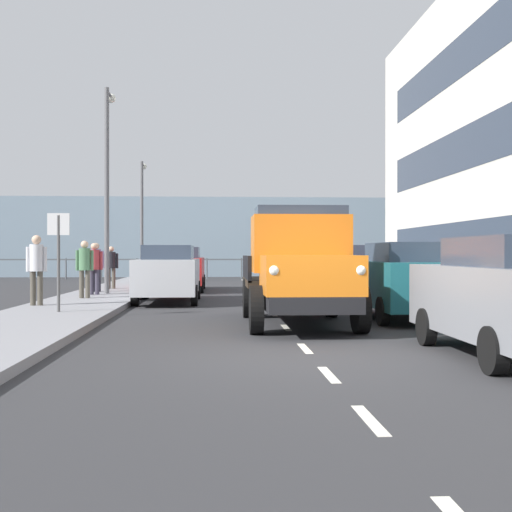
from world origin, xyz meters
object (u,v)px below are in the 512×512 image
Objects in this scene: car_navy_kerbside_3 at (328,269)px; car_red_oppositeside_1 at (180,268)px; pedestrian_in_dark_coat at (96,263)px; pedestrian_with_bag at (36,264)px; car_silver_oppositeside_0 at (168,273)px; pedestrian_by_lamp at (111,264)px; lamp_post_promenade at (108,172)px; lamp_post_far at (142,209)px; pedestrian_near_railing at (85,264)px; car_teal_kerbside_1 at (406,280)px; car_maroon_kerbside_2 at (357,273)px; pedestrian_strolling at (94,264)px; truck_vintage_orange at (300,268)px; street_sign at (59,245)px.

car_navy_kerbside_3 is 0.82× the size of car_red_oppositeside_1.
pedestrian_in_dark_coat is (2.72, 3.01, 0.25)m from car_red_oppositeside_1.
pedestrian_with_bag is (8.84, 7.87, 0.32)m from car_navy_kerbside_3.
pedestrian_by_lamp is (2.53, -5.16, 0.18)m from car_silver_oppositeside_0.
lamp_post_promenade is (-0.54, 0.89, 3.05)m from pedestrian_in_dark_coat.
pedestrian_in_dark_coat is at bearing 88.52° from lamp_post_far.
car_navy_kerbside_3 is at bearing -147.85° from pedestrian_near_railing.
pedestrian_by_lamp reaches higher than car_teal_kerbside_1.
car_silver_oppositeside_0 is 0.97× the size of car_red_oppositeside_1.
lamp_post_promenade is at bearing -96.77° from pedestrian_near_railing.
pedestrian_near_railing reaches higher than pedestrian_by_lamp.
car_teal_kerbside_1 is 2.42× the size of pedestrian_in_dark_coat.
lamp_post_promenade is at bearing -100.62° from pedestrian_with_bag.
lamp_post_promenade reaches higher than car_red_oppositeside_1.
car_navy_kerbside_3 is at bearing -90.00° from car_maroon_kerbside_2.
pedestrian_strolling is (-0.66, -4.39, -0.09)m from pedestrian_with_bag.
car_navy_kerbside_3 and car_silver_oppositeside_0 have the same top height.
pedestrian_strolling is 0.24× the size of lamp_post_promenade.
car_teal_kerbside_1 is at bearing 139.24° from pedestrian_strolling.
truck_vintage_orange is 11.52m from pedestrian_in_dark_coat.
street_sign is at bearing 51.33° from car_navy_kerbside_3.
car_red_oppositeside_1 is at bearing -48.33° from car_maroon_kerbside_2.
pedestrian_in_dark_coat is at bearing -85.60° from pedestrian_near_railing.
truck_vintage_orange is at bearing 77.82° from car_navy_kerbside_3.
pedestrian_by_lamp is (8.22, -10.69, 0.19)m from car_teal_kerbside_1.
car_navy_kerbside_3 is 12.56m from street_sign.
lamp_post_promenade reaches higher than pedestrian_near_railing.
pedestrian_near_railing is (8.17, -0.09, 0.26)m from car_maroon_kerbside_2.
street_sign is at bearing 90.37° from lamp_post_promenade.
car_maroon_kerbside_2 is 2.48× the size of pedestrian_in_dark_coat.
truck_vintage_orange is 7.40m from pedestrian_with_bag.
street_sign is at bearing -5.38° from car_teal_kerbside_1.
car_red_oppositeside_1 is at bearing -111.40° from pedestrian_near_railing.
pedestrian_strolling is at bearing 90.59° from pedestrian_by_lamp.
pedestrian_in_dark_coat reaches higher than car_navy_kerbside_3.
car_maroon_kerbside_2 is at bearing 177.72° from car_silver_oppositeside_0.
car_navy_kerbside_3 is (-2.53, -11.74, -0.28)m from truck_vintage_orange.
pedestrian_strolling reaches higher than car_maroon_kerbside_2.
truck_vintage_orange is 0.83× the size of lamp_post_promenade.
pedestrian_strolling reaches higher than pedestrian_by_lamp.
street_sign reaches higher than pedestrian_with_bag.
car_teal_kerbside_1 is 0.88× the size of car_red_oppositeside_1.
car_red_oppositeside_1 is 2.79× the size of pedestrian_strolling.
car_navy_kerbside_3 is 0.63× the size of lamp_post_far.
lamp_post_far is at bearing -89.15° from street_sign.
pedestrian_with_bag is 6.04m from pedestrian_in_dark_coat.
truck_vintage_orange reaches higher than pedestrian_by_lamp.
pedestrian_by_lamp is at bearing -87.78° from street_sign.
pedestrian_with_bag is 2.82m from pedestrian_near_railing.
pedestrian_near_railing is at bearing 89.84° from lamp_post_far.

